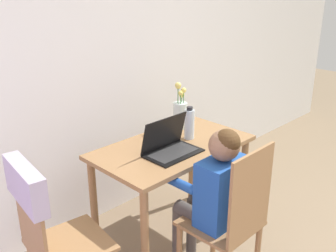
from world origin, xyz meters
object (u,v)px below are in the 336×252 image
object	(u,v)px
flower_vase	(180,112)
water_bottle	(189,124)
chair_spare	(45,220)
person_seated	(215,189)
laptop	(169,145)
chair_occupied	(231,221)

from	to	relation	value
flower_vase	water_bottle	size ratio (longest dim) A/B	1.53
chair_spare	person_seated	bearing A→B (deg)	-108.67
chair_spare	water_bottle	distance (m)	1.19
laptop	water_bottle	world-z (taller)	same
water_bottle	chair_occupied	bearing A→B (deg)	-116.83
laptop	flower_vase	xyz separation A→B (m)	(0.37, 0.26, 0.07)
person_seated	chair_occupied	bearing A→B (deg)	90.00
person_seated	water_bottle	world-z (taller)	person_seated
chair_occupied	laptop	xyz separation A→B (m)	(0.04, 0.54, 0.30)
flower_vase	water_bottle	distance (m)	0.21
flower_vase	water_bottle	bearing A→B (deg)	-118.99
water_bottle	chair_spare	bearing A→B (deg)	-177.00
person_seated	water_bottle	bearing A→B (deg)	-122.94
person_seated	laptop	xyz separation A→B (m)	(0.04, 0.41, 0.14)
chair_occupied	water_bottle	bearing A→B (deg)	-117.17
person_seated	laptop	world-z (taller)	person_seated
chair_occupied	person_seated	bearing A→B (deg)	-90.00
flower_vase	chair_spare	bearing A→B (deg)	-168.98
chair_occupied	laptop	world-z (taller)	laptop
chair_spare	water_bottle	world-z (taller)	chair_spare
chair_occupied	person_seated	size ratio (longest dim) A/B	0.93
flower_vase	person_seated	bearing A→B (deg)	-121.63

